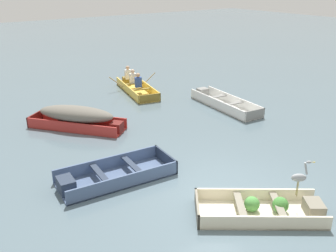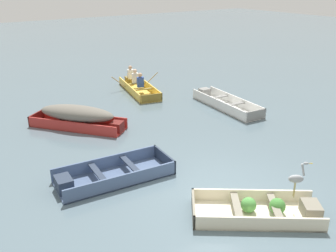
# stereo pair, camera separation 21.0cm
# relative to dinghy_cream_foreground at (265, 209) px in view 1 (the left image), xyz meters

# --- Properties ---
(ground_plane) EXTENTS (80.00, 80.00, 0.00)m
(ground_plane) POSITION_rel_dinghy_cream_foreground_xyz_m (-0.19, 1.16, -0.13)
(ground_plane) COLOR slate
(dinghy_cream_foreground) EXTENTS (2.83, 2.48, 0.39)m
(dinghy_cream_foreground) POSITION_rel_dinghy_cream_foreground_xyz_m (0.00, 0.00, 0.00)
(dinghy_cream_foreground) COLOR beige
(dinghy_cream_foreground) RESTS_ON ground
(skiff_white_near_moored) EXTENTS (1.23, 3.46, 0.39)m
(skiff_white_near_moored) POSITION_rel_dinghy_cream_foreground_xyz_m (4.29, 5.86, 0.01)
(skiff_white_near_moored) COLOR white
(skiff_white_near_moored) RESTS_ON ground
(skiff_slate_blue_mid_moored) EXTENTS (3.03, 1.44, 0.37)m
(skiff_slate_blue_mid_moored) POSITION_rel_dinghy_cream_foreground_xyz_m (-2.01, 3.24, -0.00)
(skiff_slate_blue_mid_moored) COLOR #475B7F
(skiff_slate_blue_mid_moored) RESTS_ON ground
(skiff_red_far_moored) EXTENTS (2.75, 3.14, 0.77)m
(skiff_red_far_moored) POSITION_rel_dinghy_cream_foreground_xyz_m (-1.30, 7.02, 0.30)
(skiff_red_far_moored) COLOR #AD2D28
(skiff_red_far_moored) RESTS_ON ground
(rowboat_yellow_with_crew) EXTENTS (2.15, 3.40, 0.91)m
(rowboat_yellow_with_crew) POSITION_rel_dinghy_cream_foreground_xyz_m (2.60, 9.71, 0.08)
(rowboat_yellow_with_crew) COLOR #E5BC47
(rowboat_yellow_with_crew) RESTS_ON ground
(heron_on_dinghy) EXTENTS (0.41, 0.33, 0.84)m
(heron_on_dinghy) POSITION_rel_dinghy_cream_foreground_xyz_m (0.65, -0.29, 0.72)
(heron_on_dinghy) COLOR olive
(heron_on_dinghy) RESTS_ON dinghy_cream_foreground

